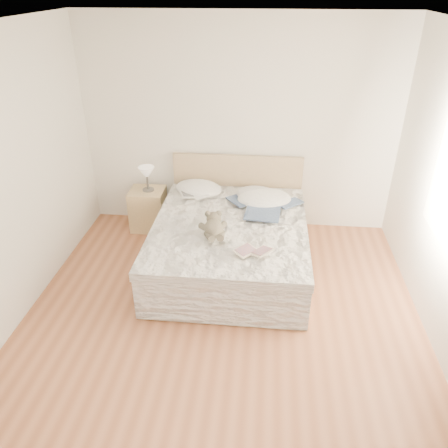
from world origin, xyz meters
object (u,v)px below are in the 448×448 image
at_px(childrens_book, 254,252).
at_px(photo_book, 194,195).
at_px(nightstand, 148,209).
at_px(bed, 230,242).
at_px(table_lamp, 147,174).
at_px(teddy_bear, 214,234).

bearing_deg(childrens_book, photo_book, 163.31).
relative_size(nightstand, childrens_book, 1.68).
relative_size(bed, table_lamp, 6.56).
height_order(photo_book, teddy_bear, teddy_bear).
bearing_deg(photo_book, bed, -68.40).
bearing_deg(photo_book, teddy_bear, -90.66).
bearing_deg(photo_book, nightstand, 141.15).
distance_m(bed, photo_book, 0.81).
height_order(childrens_book, teddy_bear, teddy_bear).
bearing_deg(bed, childrens_book, -67.00).
distance_m(photo_book, teddy_bear, 1.04).
relative_size(table_lamp, photo_book, 0.93).
bearing_deg(bed, teddy_bear, -108.32).
distance_m(bed, teddy_bear, 0.56).
bearing_deg(childrens_book, table_lamp, 175.31).
bearing_deg(table_lamp, teddy_bear, -49.36).
distance_m(nightstand, childrens_book, 2.08).
bearing_deg(nightstand, photo_book, -17.32).
relative_size(nightstand, teddy_bear, 1.49).
distance_m(bed, table_lamp, 1.47).
distance_m(table_lamp, teddy_bear, 1.57).
bearing_deg(teddy_bear, childrens_book, -44.71).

